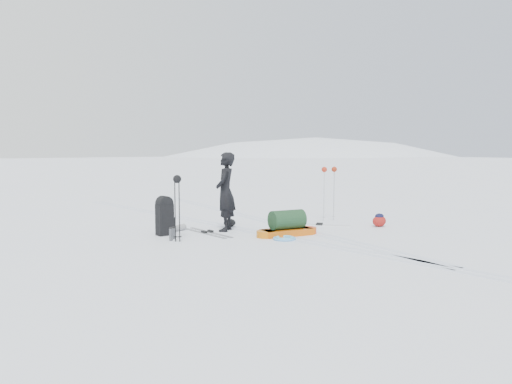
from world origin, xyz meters
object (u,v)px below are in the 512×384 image
at_px(skier, 226,192).
at_px(pulk_sled, 287,226).
at_px(expedition_rucksack, 166,217).
at_px(ski_poles_black, 177,187).

relative_size(skier, pulk_sled, 1.20).
bearing_deg(skier, pulk_sled, 75.24).
xyz_separation_m(skier, pulk_sled, (0.76, -1.37, -0.72)).
xyz_separation_m(skier, expedition_rucksack, (-1.38, 0.39, -0.53)).
distance_m(skier, pulk_sled, 1.72).
bearing_deg(expedition_rucksack, skier, -16.65).
distance_m(expedition_rucksack, ski_poles_black, 1.20).
height_order(skier, expedition_rucksack, skier).
xyz_separation_m(pulk_sled, ski_poles_black, (-2.34, 0.85, 0.94)).
height_order(pulk_sled, expedition_rucksack, expedition_rucksack).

